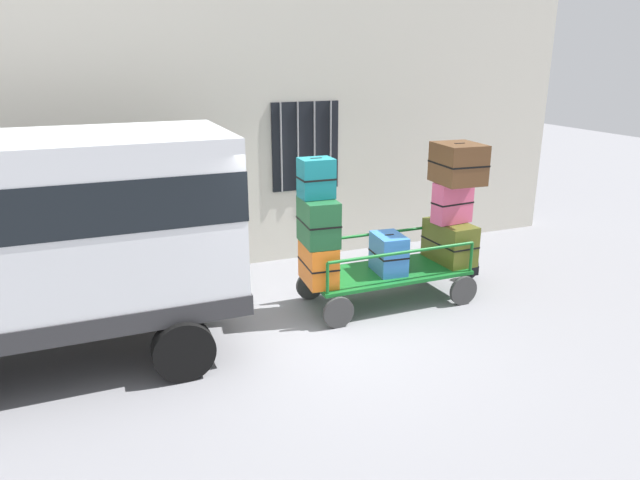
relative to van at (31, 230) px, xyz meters
The scene contains 13 objects.
ground_plane 3.74m from the van, ahead, with size 40.00×40.00×0.00m, color gray.
building_wall 4.30m from the van, 37.36° to the left, with size 12.00×0.38×5.00m.
van is the anchor object (origin of this frame).
luggage_cart 4.71m from the van, ahead, with size 2.43×1.09×0.49m.
cart_railing 4.61m from the van, ahead, with size 2.31×0.96×0.45m.
suitcase_left_bottom 3.56m from the van, ahead, with size 0.45×0.73×0.57m.
suitcase_left_middle 3.46m from the van, ahead, with size 0.50×0.72×0.63m.
suitcase_left_top 3.46m from the van, ahead, with size 0.46×0.37×0.53m.
suitcase_midleft_bottom 4.62m from the van, ahead, with size 0.45×0.61×0.57m.
suitcase_center_bottom 5.70m from the van, ahead, with size 0.50×0.87×0.61m.
suitcase_center_middle 5.64m from the van, ahead, with size 0.62×0.34×0.62m.
suitcase_center_top 5.64m from the van, ahead, with size 0.65×0.75×0.58m.
backpack 6.42m from the van, ahead, with size 0.27×0.22×0.44m.
Camera 1 is at (-2.70, -6.59, 3.51)m, focal length 32.63 mm.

